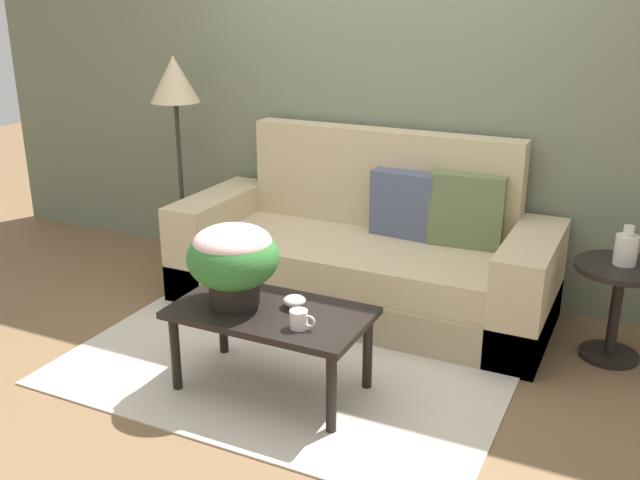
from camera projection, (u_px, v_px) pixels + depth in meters
The scene contains 11 objects.
ground_plane at pixel (300, 353), 3.91m from camera, with size 14.00×14.00×0.00m, color brown.
wall_back at pixel (389, 62), 4.48m from camera, with size 6.40×0.12×2.89m, color slate.
area_rug at pixel (295, 358), 3.86m from camera, with size 2.27×1.70×0.01m, color beige.
couch at pixel (366, 257), 4.42m from camera, with size 2.28×0.90×1.05m.
coffee_table at pixel (271, 320), 3.44m from camera, with size 0.94×0.53×0.43m.
side_table at pixel (618, 294), 3.75m from camera, with size 0.47×0.47×0.53m.
floor_lamp at pixel (175, 99), 4.73m from camera, with size 0.33×0.33×1.47m.
potted_plant at pixel (233, 257), 3.42m from camera, with size 0.44×0.44×0.40m.
coffee_mug at pixel (299, 319), 3.23m from camera, with size 0.12×0.08×0.09m.
snack_bowl at pixel (294, 301), 3.44m from camera, with size 0.11×0.11×0.06m.
table_vase at pixel (626, 249), 3.68m from camera, with size 0.12×0.12×0.21m.
Camera 1 is at (1.62, -3.09, 1.88)m, focal length 40.36 mm.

